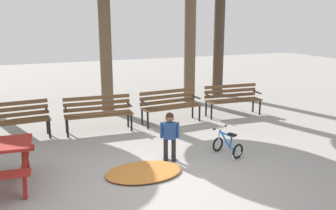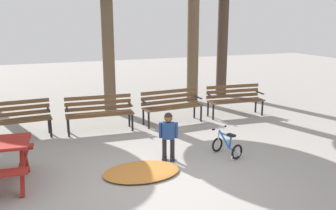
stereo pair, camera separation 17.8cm
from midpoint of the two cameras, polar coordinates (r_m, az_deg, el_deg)
The scene contains 8 objects.
ground at distance 6.01m, azimuth -0.32°, elevation -12.74°, with size 36.00×36.00×0.00m, color gray.
park_bench_far_left at distance 8.75m, azimuth -22.81°, elevation -1.76°, with size 1.62×0.54×0.85m.
park_bench_left at distance 8.78m, azimuth -10.30°, elevation -0.85°, with size 1.62×0.55×0.85m.
park_bench_right at distance 9.33m, azimuth 1.11°, elevation 0.23°, with size 1.63×0.57×0.85m.
park_bench_far_right at distance 10.21m, azimuth 11.03°, elevation 1.16°, with size 1.63×0.58×0.85m.
child_standing at distance 6.81m, azimuth 0.81°, elevation -4.48°, with size 0.34×0.24×0.96m.
kids_bicycle at distance 7.28m, azimuth 10.09°, elevation -6.43°, with size 0.50×0.62×0.54m.
leaf_pile at distance 6.45m, azimuth -3.42°, elevation -10.52°, with size 1.37×0.96×0.07m, color #B26B2D.
Camera 2 is at (-1.85, -5.06, 2.67)m, focal length 38.30 mm.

